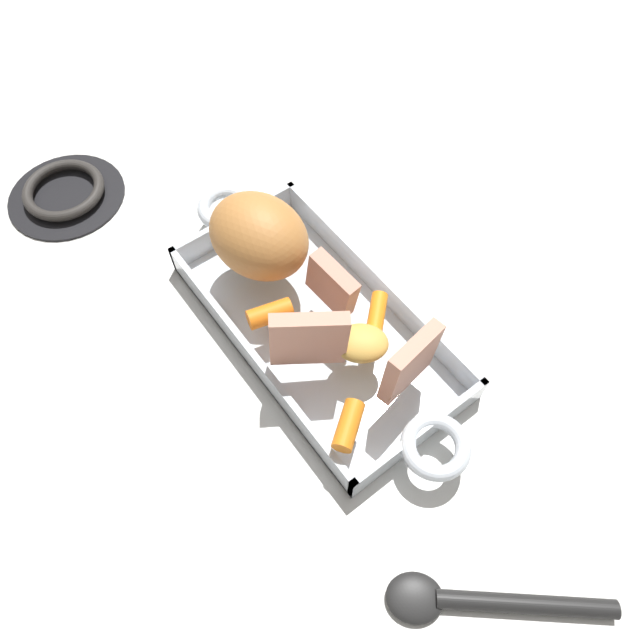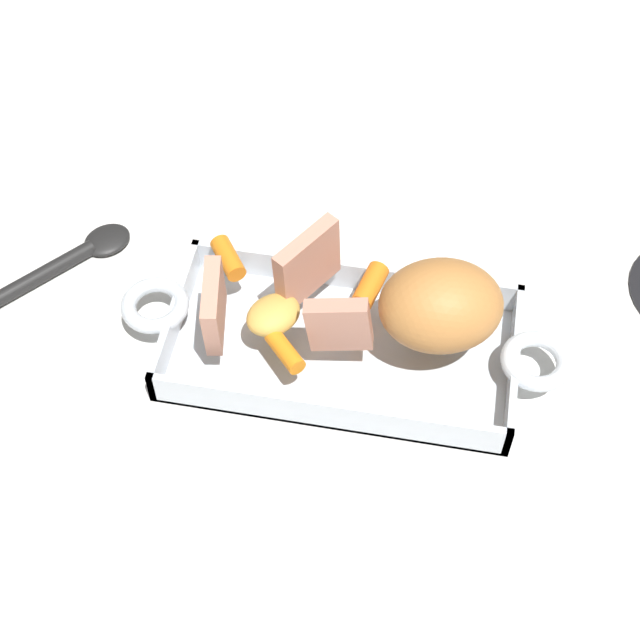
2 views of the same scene
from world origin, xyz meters
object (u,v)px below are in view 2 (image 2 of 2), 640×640
object	(u,v)px
pork_roast	(441,306)
roast_slice_thin	(214,306)
roast_slice_outer	(307,264)
baby_carrot_center_left	(228,258)
roast_slice_thick	(341,325)
roasting_dish	(341,345)
baby_carrot_long	(370,286)
potato_golden_small	(273,315)
serving_spoon	(60,266)
baby_carrot_southeast	(285,351)

from	to	relation	value
pork_roast	roast_slice_thin	bearing A→B (deg)	8.84
roast_slice_outer	baby_carrot_center_left	world-z (taller)	roast_slice_outer
pork_roast	roast_slice_thick	distance (m)	0.10
roasting_dish	baby_carrot_long	xyz separation A→B (m)	(-0.02, -0.05, 0.04)
pork_roast	baby_carrot_long	size ratio (longest dim) A/B	2.47
roast_slice_thin	potato_golden_small	bearing A→B (deg)	-163.18
roasting_dish	baby_carrot_center_left	xyz separation A→B (m)	(0.14, -0.06, 0.04)
roast_slice_thin	baby_carrot_long	distance (m)	0.17
roasting_dish	roast_slice_thick	world-z (taller)	roast_slice_thick
roast_slice_outer	baby_carrot_long	bearing A→B (deg)	-174.77
roast_slice_thick	roast_slice_thin	world-z (taller)	roast_slice_thin
roasting_dish	potato_golden_small	xyz separation A→B (m)	(0.07, 0.01, 0.05)
pork_roast	roast_slice_thin	xyz separation A→B (m)	(0.23, 0.04, -0.01)
pork_roast	roast_slice_outer	xyz separation A→B (m)	(0.14, -0.03, -0.00)
roasting_dish	potato_golden_small	bearing A→B (deg)	5.17
roast_slice_thick	pork_roast	bearing A→B (deg)	-161.58
roasting_dish	serving_spoon	size ratio (longest dim) A/B	2.56
roast_slice_thick	serving_spoon	bearing A→B (deg)	-13.06
roast_slice_outer	potato_golden_small	xyz separation A→B (m)	(0.03, 0.05, -0.03)
baby_carrot_center_left	roast_slice_outer	bearing A→B (deg)	169.08
serving_spoon	baby_carrot_long	bearing A→B (deg)	-50.96
roasting_dish	pork_roast	world-z (taller)	pork_roast
roast_slice_thin	serving_spoon	distance (m)	0.24
roasting_dish	baby_carrot_center_left	world-z (taller)	baby_carrot_center_left
roasting_dish	pork_roast	bearing A→B (deg)	-173.33
baby_carrot_long	pork_roast	bearing A→B (deg)	152.43
potato_golden_small	serving_spoon	world-z (taller)	potato_golden_small
baby_carrot_southeast	serving_spoon	bearing A→B (deg)	-20.06
roast_slice_thin	baby_carrot_southeast	size ratio (longest dim) A/B	1.45
pork_roast	potato_golden_small	xyz separation A→B (m)	(0.17, 0.02, -0.03)
roast_slice_outer	baby_carrot_southeast	bearing A→B (deg)	86.22
roast_slice_thick	baby_carrot_southeast	xyz separation A→B (m)	(0.05, 0.03, -0.02)
baby_carrot_southeast	baby_carrot_center_left	bearing A→B (deg)	-51.99
roasting_dish	roast_slice_thin	distance (m)	0.15
roast_slice_thin	roast_slice_outer	bearing A→B (deg)	-140.48
roast_slice_thin	baby_carrot_center_left	distance (m)	0.09
baby_carrot_southeast	serving_spoon	xyz separation A→B (m)	(0.29, -0.11, -0.05)
roast_slice_outer	roast_slice_thick	world-z (taller)	roast_slice_outer
baby_carrot_center_left	roasting_dish	bearing A→B (deg)	155.20
roast_slice_outer	roast_slice_thin	size ratio (longest dim) A/B	1.11
baby_carrot_southeast	baby_carrot_long	size ratio (longest dim) A/B	1.00
serving_spoon	pork_roast	bearing A→B (deg)	-55.98
pork_roast	serving_spoon	world-z (taller)	pork_roast
roast_slice_outer	baby_carrot_center_left	size ratio (longest dim) A/B	1.58
roast_slice_outer	baby_carrot_center_left	xyz separation A→B (m)	(0.09, -0.02, -0.03)
roast_slice_outer	potato_golden_small	distance (m)	0.06
roasting_dish	baby_carrot_southeast	distance (m)	0.08
baby_carrot_long	roasting_dish	bearing A→B (deg)	66.98
roast_slice_thin	pork_roast	bearing A→B (deg)	-171.16
pork_roast	roast_slice_thick	world-z (taller)	pork_roast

